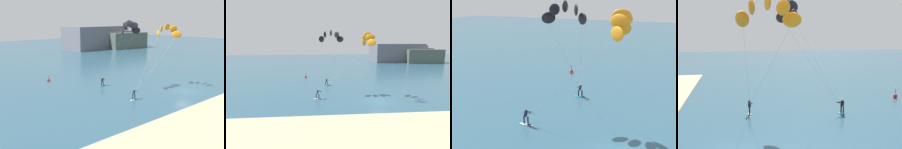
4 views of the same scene
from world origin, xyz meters
TOP-DOWN VIEW (x-y plane):
  - kitesurfer_nearshore at (-1.75, 2.93)m, footprint 10.21×4.84m
  - kitesurfer_mid_water at (-7.46, 5.96)m, footprint 4.60×7.11m
  - marker_buoy at (-13.62, 21.37)m, footprint 0.56×0.56m

SIDE VIEW (x-z plane):
  - marker_buoy at x=-13.62m, z-range -0.39..0.99m
  - kitesurfer_nearshore at x=-1.75m, z-range 3.97..15.05m
  - kitesurfer_mid_water at x=-7.46m, z-range 4.22..15.86m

